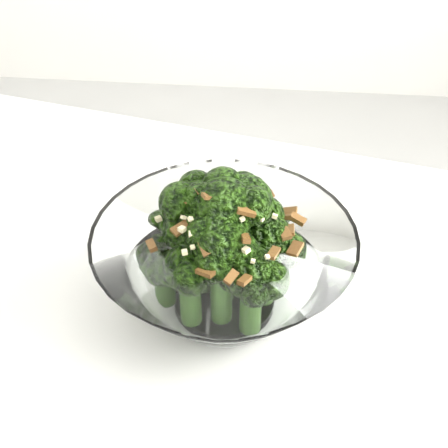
{
  "coord_description": "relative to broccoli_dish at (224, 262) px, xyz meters",
  "views": [
    {
      "loc": [
        0.38,
        -0.35,
        1.13
      ],
      "look_at": [
        0.34,
        0.01,
        0.83
      ],
      "focal_mm": 55.0,
      "sensor_mm": 36.0,
      "label": 1
    }
  ],
  "objects": [
    {
      "name": "broccoli_dish",
      "position": [
        0.0,
        0.0,
        0.0
      ],
      "size": [
        0.19,
        0.19,
        0.12
      ],
      "color": "white",
      "rests_on": "table"
    }
  ]
}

